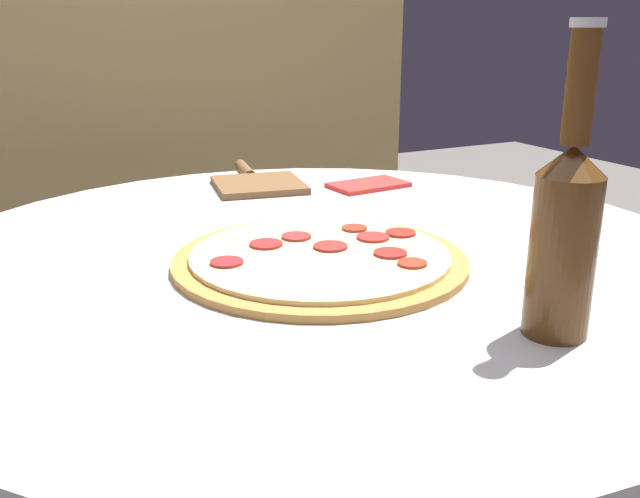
% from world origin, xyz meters
% --- Properties ---
extents(table, '(1.07, 1.07, 0.77)m').
position_xyz_m(table, '(0.00, 0.00, 0.58)').
color(table, silver).
rests_on(table, ground_plane).
extents(fence_panel, '(1.43, 0.04, 1.84)m').
position_xyz_m(fence_panel, '(0.00, 0.91, 0.92)').
color(fence_panel, tan).
rests_on(fence_panel, ground_plane).
extents(pizza, '(0.36, 0.36, 0.02)m').
position_xyz_m(pizza, '(-0.02, -0.05, 0.77)').
color(pizza, '#B77F3D').
rests_on(pizza, table).
extents(beer_bottle, '(0.06, 0.06, 0.29)m').
position_xyz_m(beer_bottle, '(0.09, -0.33, 0.87)').
color(beer_bottle, '#563314').
rests_on(beer_bottle, table).
extents(pizza_paddle, '(0.18, 0.27, 0.02)m').
position_xyz_m(pizza_paddle, '(0.07, 0.39, 0.77)').
color(pizza_paddle, brown).
rests_on(pizza_paddle, table).
extents(napkin, '(0.14, 0.09, 0.01)m').
position_xyz_m(napkin, '(0.25, 0.28, 0.77)').
color(napkin, red).
rests_on(napkin, table).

